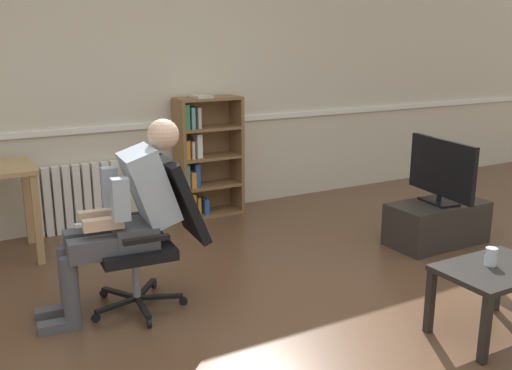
{
  "coord_description": "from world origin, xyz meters",
  "views": [
    {
      "loc": [
        -1.77,
        -2.59,
        1.71
      ],
      "look_at": [
        0.15,
        0.85,
        0.7
      ],
      "focal_mm": 39.63,
      "sensor_mm": 36.0,
      "label": 1
    }
  ],
  "objects": [
    {
      "name": "radiator",
      "position": [
        -0.78,
        2.54,
        0.31
      ],
      "size": [
        0.77,
        0.08,
        0.63
      ],
      "color": "white",
      "rests_on": "ground_plane"
    },
    {
      "name": "tv_screen",
      "position": [
        1.85,
        0.69,
        0.65
      ],
      "size": [
        0.24,
        0.78,
        0.55
      ],
      "rotation": [
        0.0,
        0.0,
        1.44
      ],
      "color": "black",
      "rests_on": "tv_stand"
    },
    {
      "name": "drinking_glass",
      "position": [
        0.95,
        -0.55,
        0.48
      ],
      "size": [
        0.07,
        0.07,
        0.11
      ],
      "primitive_type": "cylinder",
      "color": "silver",
      "rests_on": "coffee_table"
    },
    {
      "name": "person_seated",
      "position": [
        -0.83,
        0.78,
        0.66
      ],
      "size": [
        0.96,
        0.41,
        1.24
      ],
      "rotation": [
        0.0,
        0.0,
        -1.64
      ],
      "color": "#4C4C51",
      "rests_on": "ground_plane"
    },
    {
      "name": "office_chair",
      "position": [
        -0.64,
        0.76,
        0.53
      ],
      "size": [
        0.79,
        0.62,
        0.98
      ],
      "rotation": [
        0.0,
        0.0,
        -1.64
      ],
      "color": "black",
      "rests_on": "ground_plane"
    },
    {
      "name": "back_wall",
      "position": [
        0.0,
        2.65,
        1.35
      ],
      "size": [
        12.0,
        0.13,
        2.7
      ],
      "color": "beige",
      "rests_on": "ground_plane"
    },
    {
      "name": "coffee_table",
      "position": [
        0.95,
        -0.59,
        0.36
      ],
      "size": [
        0.66,
        0.46,
        0.43
      ],
      "color": "black",
      "rests_on": "ground_plane"
    },
    {
      "name": "ground_plane",
      "position": [
        0.0,
        0.0,
        0.0
      ],
      "size": [
        18.0,
        18.0,
        0.0
      ],
      "primitive_type": "plane",
      "color": "brown"
    },
    {
      "name": "bookshelf",
      "position": [
        0.44,
        2.44,
        0.58
      ],
      "size": [
        0.65,
        0.29,
        1.2
      ],
      "color": "brown",
      "rests_on": "ground_plane"
    },
    {
      "name": "tv_stand",
      "position": [
        1.85,
        0.69,
        0.18
      ],
      "size": [
        0.86,
        0.43,
        0.37
      ],
      "color": "#2D2823",
      "rests_on": "ground_plane"
    }
  ]
}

